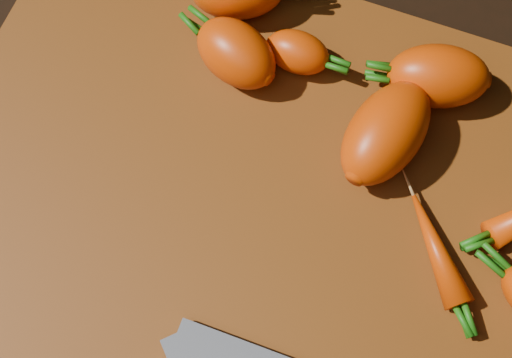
% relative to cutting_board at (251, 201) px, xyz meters
% --- Properties ---
extents(ground, '(2.00, 2.00, 0.01)m').
position_rel_cutting_board_xyz_m(ground, '(0.00, 0.00, -0.01)').
color(ground, black).
extents(cutting_board, '(0.50, 0.40, 0.01)m').
position_rel_cutting_board_xyz_m(cutting_board, '(0.00, 0.00, 0.00)').
color(cutting_board, '#6E340B').
rests_on(cutting_board, ground).
extents(carrot_1, '(0.08, 0.07, 0.05)m').
position_rel_cutting_board_xyz_m(carrot_1, '(-0.05, 0.10, 0.03)').
color(carrot_1, '#DA4006').
rests_on(carrot_1, cutting_board).
extents(carrot_2, '(0.08, 0.10, 0.05)m').
position_rel_cutting_board_xyz_m(carrot_2, '(0.08, 0.08, 0.03)').
color(carrot_2, '#DA4006').
rests_on(carrot_2, cutting_board).
extents(carrot_3, '(0.09, 0.07, 0.05)m').
position_rel_cutting_board_xyz_m(carrot_3, '(0.10, 0.14, 0.03)').
color(carrot_3, '#DA4006').
rests_on(carrot_3, cutting_board).
extents(carrot_4, '(0.05, 0.04, 0.03)m').
position_rel_cutting_board_xyz_m(carrot_4, '(-0.01, 0.12, 0.02)').
color(carrot_4, '#DA4006').
rests_on(carrot_4, cutting_board).
extents(carrot_7, '(0.07, 0.08, 0.02)m').
position_rel_cutting_board_xyz_m(carrot_7, '(0.14, 0.01, 0.02)').
color(carrot_7, '#DA4006').
rests_on(carrot_7, cutting_board).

